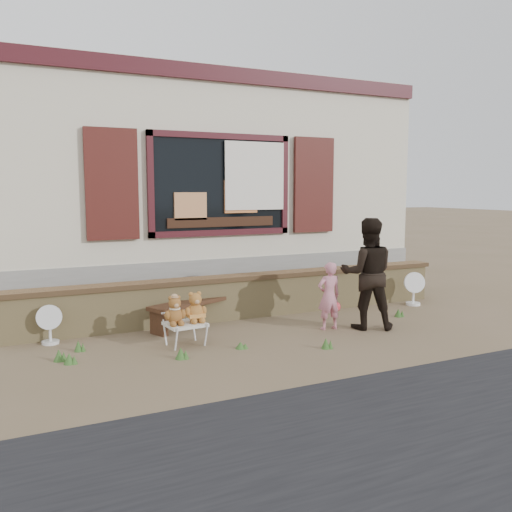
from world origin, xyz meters
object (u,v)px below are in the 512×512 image
folding_chair (185,325)px  adult (367,274)px  teddy_bear_left (175,310)px  bench (195,307)px  teddy_bear_right (195,306)px  child (329,296)px

folding_chair → adult: adult is taller
teddy_bear_left → adult: adult is taller
bench → adult: 2.53m
folding_chair → teddy_bear_right: teddy_bear_right is taller
bench → teddy_bear_left: (-0.57, -0.90, 0.20)m
child → adult: size_ratio=0.61×
teddy_bear_left → teddy_bear_right: size_ratio=0.94×
bench → folding_chair: bench is taller
teddy_bear_left → child: child is taller
bench → adult: adult is taller
teddy_bear_left → folding_chair: bearing=0.0°
folding_chair → child: bearing=-8.4°
teddy_bear_left → teddy_bear_right: (0.28, 0.03, 0.01)m
folding_chair → teddy_bear_left: teddy_bear_left is taller
adult → teddy_bear_right: bearing=20.5°
teddy_bear_left → child: size_ratio=0.39×
folding_chair → child: size_ratio=0.54×
teddy_bear_right → adult: adult is taller
teddy_bear_right → child: size_ratio=0.41×
adult → bench: bearing=-1.0°
bench → teddy_bear_left: bearing=-145.5°
folding_chair → adult: bearing=-11.8°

